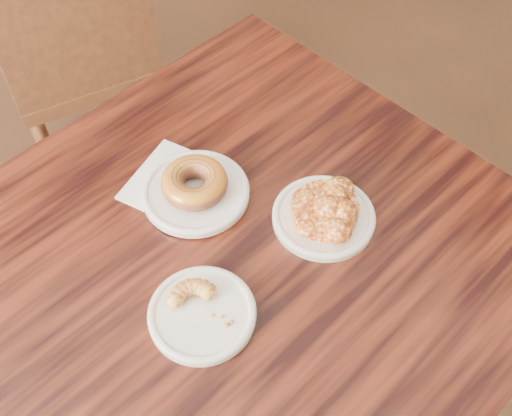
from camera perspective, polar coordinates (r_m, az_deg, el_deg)
floor at (r=1.73m, az=3.29°, el=-12.80°), size 5.00×5.00×0.00m
cafe_table at (r=1.32m, az=-0.61°, el=-12.58°), size 0.96×0.96×0.75m
chair_far at (r=1.84m, az=-15.91°, el=12.79°), size 0.46×0.46×0.90m
napkin at (r=1.07m, az=-7.02°, el=2.15°), size 0.20×0.20×0.00m
plate_donut at (r=1.05m, az=-5.38°, el=1.38°), size 0.18×0.18×0.01m
plate_cruller at (r=0.93m, az=-4.81°, el=-9.40°), size 0.16×0.16×0.01m
plate_fritter at (r=1.02m, az=6.03°, el=-0.83°), size 0.16×0.16×0.01m
glazed_donut at (r=1.03m, az=-5.49°, el=2.25°), size 0.11×0.11×0.04m
apple_fritter at (r=1.00m, az=6.14°, el=-0.03°), size 0.15×0.15×0.03m
cruller_fragment at (r=0.91m, az=-4.88°, el=-8.87°), size 0.09×0.09×0.02m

